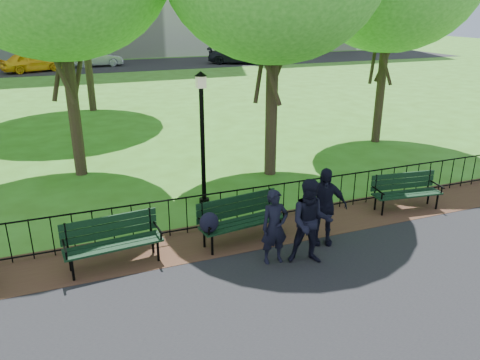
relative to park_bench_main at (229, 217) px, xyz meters
name	(u,v)px	position (x,y,z in m)	size (l,w,h in m)	color
ground	(300,261)	(1.10, -1.14, -0.66)	(120.00, 120.00, 0.00)	#39671B
dirt_strip	(269,229)	(1.10, 0.36, -0.64)	(60.00, 1.60, 0.01)	#3E2419
far_street	(106,66)	(1.10, 33.86, -0.65)	(70.00, 9.00, 0.01)	black
iron_fence	(261,202)	(1.10, 0.86, -0.16)	(24.06, 0.06, 1.00)	black
park_bench_main	(229,217)	(0.00, 0.00, 0.00)	(2.03, 0.84, 1.09)	black
park_bench_left_a	(112,236)	(-2.40, 0.11, -0.05)	(1.92, 0.74, 1.07)	black
park_bench_right_a	(405,188)	(4.78, 0.23, -0.09)	(1.80, 0.75, 0.99)	black
lamppost	(202,135)	(0.16, 2.34, 1.19)	(0.30, 0.30, 3.39)	black
person_left	(275,227)	(0.59, -0.97, 0.12)	(0.56, 0.37, 1.53)	black
person_mid	(311,222)	(1.24, -1.24, 0.22)	(0.85, 0.44, 1.74)	black
person_right	(323,206)	(1.89, -0.62, 0.21)	(1.00, 0.41, 1.70)	black
taxi	(32,62)	(-4.61, 31.99, 0.11)	(1.78, 4.42, 1.51)	yellow
sedan_silver	(97,58)	(0.45, 33.77, 0.03)	(1.43, 4.11, 1.36)	#929498
sedan_dark	(236,55)	(12.13, 31.54, 0.07)	(2.00, 4.93, 1.43)	black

